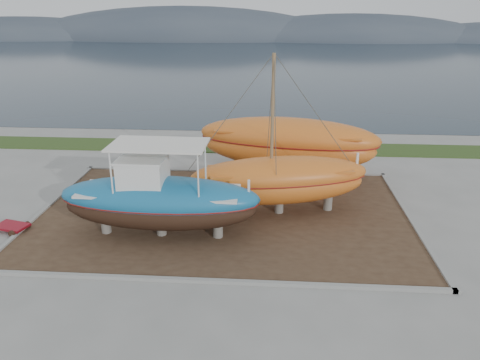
# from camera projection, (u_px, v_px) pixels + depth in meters

# --- Properties ---
(ground) EXTENTS (140.00, 140.00, 0.00)m
(ground) POSITION_uv_depth(u_px,v_px,m) (214.00, 255.00, 19.59)
(ground) COLOR gray
(ground) RESTS_ON ground
(dirt_patch) EXTENTS (18.00, 12.00, 0.06)m
(dirt_patch) POSITION_uv_depth(u_px,v_px,m) (224.00, 214.00, 23.31)
(dirt_patch) COLOR #422D1E
(dirt_patch) RESTS_ON ground
(curb_frame) EXTENTS (18.60, 12.60, 0.15)m
(curb_frame) POSITION_uv_depth(u_px,v_px,m) (224.00, 213.00, 23.29)
(curb_frame) COLOR gray
(curb_frame) RESTS_ON ground
(grass_strip) EXTENTS (44.00, 3.00, 0.08)m
(grass_strip) POSITION_uv_depth(u_px,v_px,m) (240.00, 147.00, 34.03)
(grass_strip) COLOR #284219
(grass_strip) RESTS_ON ground
(sea) EXTENTS (260.00, 100.00, 0.04)m
(sea) POSITION_uv_depth(u_px,v_px,m) (261.00, 60.00, 84.84)
(sea) COLOR #1A2734
(sea) RESTS_ON ground
(mountain_ridge) EXTENTS (200.00, 36.00, 20.00)m
(mountain_ridge) POSITION_uv_depth(u_px,v_px,m) (266.00, 39.00, 136.11)
(mountain_ridge) COLOR #333D49
(mountain_ridge) RESTS_ON ground
(blue_caique) EXTENTS (8.94, 2.90, 4.28)m
(blue_caique) POSITION_uv_depth(u_px,v_px,m) (159.00, 191.00, 20.43)
(blue_caique) COLOR #196BA0
(blue_caique) RESTS_ON dirt_patch
(white_dinghy) EXTENTS (4.71, 3.37, 1.33)m
(white_dinghy) POSITION_uv_depth(u_px,v_px,m) (129.00, 189.00, 24.58)
(white_dinghy) COLOR white
(white_dinghy) RESTS_ON dirt_patch
(orange_sailboat) EXTENTS (9.09, 4.31, 7.76)m
(orange_sailboat) POSITION_uv_depth(u_px,v_px,m) (281.00, 137.00, 22.05)
(orange_sailboat) COLOR orange
(orange_sailboat) RESTS_ON dirt_patch
(orange_bare_hull) EXTENTS (11.03, 4.94, 3.49)m
(orange_bare_hull) POSITION_uv_depth(u_px,v_px,m) (287.00, 149.00, 27.59)
(orange_bare_hull) COLOR orange
(orange_bare_hull) RESTS_ON dirt_patch
(red_trailer) EXTENTS (2.37, 1.59, 0.31)m
(red_trailer) POSITION_uv_depth(u_px,v_px,m) (12.00, 228.00, 21.57)
(red_trailer) COLOR maroon
(red_trailer) RESTS_ON ground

